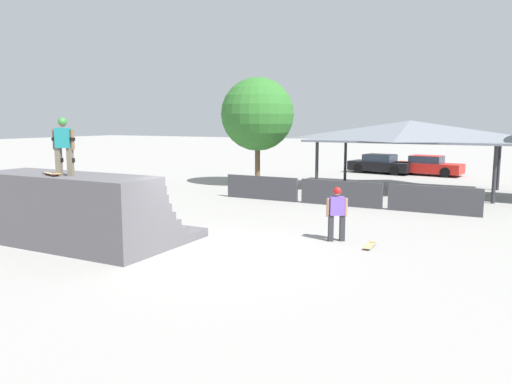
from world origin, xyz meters
TOP-DOWN VIEW (x-y plane):
  - ground_plane at (0.00, 0.00)m, footprint 160.00×160.00m
  - quarter_pipe_ramp at (-3.79, -0.83)m, footprint 5.50×3.72m
  - skater_on_deck at (-3.55, -1.47)m, footprint 0.67×0.37m
  - skateboard_on_deck at (-3.88, -1.62)m, footprint 0.78×0.44m
  - bystander_walking at (2.64, 2.90)m, footprint 0.59×0.41m
  - skateboard_on_ground at (3.72, 2.63)m, footprint 0.23×0.83m
  - barrier_fence at (0.82, 8.84)m, footprint 10.85×0.12m
  - pavilion_shelter at (2.39, 14.78)m, footprint 9.45×5.45m
  - tree_far_back at (-5.29, 13.10)m, footprint 3.92×3.92m
  - parked_car_black at (-0.89, 22.58)m, footprint 4.39×2.40m
  - parked_car_red at (2.10, 22.76)m, footprint 4.41×2.19m

SIDE VIEW (x-z plane):
  - ground_plane at x=0.00m, z-range 0.00..0.00m
  - skateboard_on_ground at x=3.72m, z-range 0.01..0.10m
  - barrier_fence at x=0.82m, z-range 0.00..1.05m
  - parked_car_red at x=2.10m, z-range -0.04..1.24m
  - parked_car_black at x=-0.89m, z-range -0.03..1.24m
  - quarter_pipe_ramp at x=-3.79m, z-range -0.15..1.90m
  - bystander_walking at x=2.64m, z-range 0.14..1.75m
  - skateboard_on_deck at x=-3.88m, z-range 2.06..2.15m
  - skater_on_deck at x=-3.55m, z-range 2.16..3.72m
  - pavilion_shelter at x=2.39m, z-range 1.23..4.75m
  - tree_far_back at x=-5.29m, z-range 0.94..6.76m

